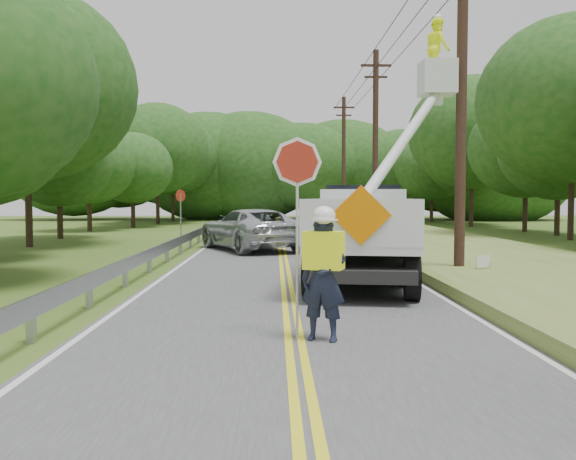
{
  "coord_description": "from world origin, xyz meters",
  "views": [
    {
      "loc": [
        -0.31,
        -8.54,
        2.26
      ],
      "look_at": [
        0.0,
        6.0,
        1.5
      ],
      "focal_mm": 38.39,
      "sensor_mm": 36.0,
      "label": 1
    }
  ],
  "objects": [
    {
      "name": "treeline_right",
      "position": [
        15.65,
        24.78,
        6.38
      ],
      "size": [
        11.81,
        55.85,
        11.9
      ],
      "color": "#332319",
      "rests_on": "ground"
    },
    {
      "name": "suv_darkgrey",
      "position": [
        -1.91,
        23.24,
        0.83
      ],
      "size": [
        4.1,
        6.03,
        1.62
      ],
      "primitive_type": "imported",
      "rotation": [
        0.0,
        0.0,
        3.5
      ],
      "color": "#393D41",
      "rests_on": "road"
    },
    {
      "name": "treeline_left",
      "position": [
        -10.74,
        28.41,
        5.98
      ],
      "size": [
        11.69,
        55.87,
        11.78
      ],
      "color": "#332319",
      "rests_on": "ground"
    },
    {
      "name": "tall_grass_verge",
      "position": [
        7.1,
        14.0,
        0.15
      ],
      "size": [
        7.0,
        96.0,
        0.3
      ],
      "primitive_type": "cube",
      "color": "#5D712B",
      "rests_on": "ground"
    },
    {
      "name": "flagger",
      "position": [
        0.44,
        1.02,
        1.16
      ],
      "size": [
        1.21,
        0.68,
        3.2
      ],
      "color": "#191E33",
      "rests_on": "road"
    },
    {
      "name": "road",
      "position": [
        0.0,
        14.0,
        0.01
      ],
      "size": [
        7.2,
        96.0,
        0.03
      ],
      "color": "#464648",
      "rests_on": "ground"
    },
    {
      "name": "bucket_truck",
      "position": [
        2.31,
        8.76,
        1.64
      ],
      "size": [
        4.57,
        7.86,
        7.3
      ],
      "color": "black",
      "rests_on": "road"
    },
    {
      "name": "stop_sign_permanent",
      "position": [
        -4.56,
        19.31,
        1.76
      ],
      "size": [
        0.4,
        0.43,
        2.64
      ],
      "color": "#979A9E",
      "rests_on": "ground"
    },
    {
      "name": "treeline_horizon",
      "position": [
        2.11,
        55.95,
        5.5
      ],
      "size": [
        58.46,
        15.25,
        12.71
      ],
      "color": "#184A15",
      "rests_on": "ground"
    },
    {
      "name": "suv_silver",
      "position": [
        -1.36,
        17.97,
        0.91
      ],
      "size": [
        5.31,
        7.01,
        1.77
      ],
      "primitive_type": "imported",
      "rotation": [
        0.0,
        0.0,
        3.57
      ],
      "color": "silver",
      "rests_on": "road"
    },
    {
      "name": "ground",
      "position": [
        0.0,
        0.0,
        0.0
      ],
      "size": [
        140.0,
        140.0,
        0.0
      ],
      "primitive_type": "plane",
      "color": "#40631C",
      "rests_on": "ground"
    },
    {
      "name": "yard_sign",
      "position": [
        5.45,
        8.26,
        0.48
      ],
      "size": [
        0.44,
        0.21,
        0.67
      ],
      "color": "white",
      "rests_on": "ground"
    },
    {
      "name": "utility_poles",
      "position": [
        5.0,
        17.02,
        5.27
      ],
      "size": [
        1.6,
        43.3,
        10.0
      ],
      "color": "black",
      "rests_on": "ground"
    },
    {
      "name": "guardrail",
      "position": [
        -4.02,
        14.91,
        0.55
      ],
      "size": [
        0.18,
        48.0,
        0.77
      ],
      "color": "#979A9E",
      "rests_on": "ground"
    }
  ]
}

